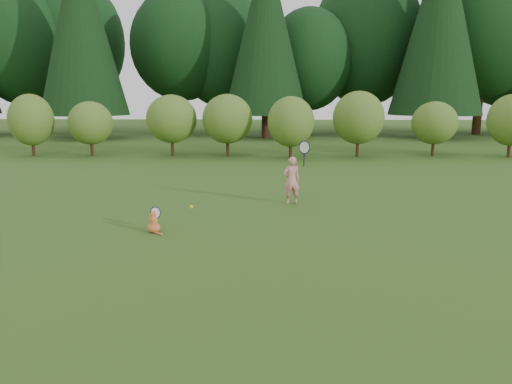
# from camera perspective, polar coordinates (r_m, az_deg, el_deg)

# --- Properties ---
(ground) EXTENTS (100.00, 100.00, 0.00)m
(ground) POSITION_cam_1_polar(r_m,az_deg,el_deg) (9.72, -1.41, -4.93)
(ground) COLOR #2C5618
(ground) RESTS_ON ground
(shrub_row) EXTENTS (28.00, 3.00, 2.80)m
(shrub_row) POSITION_cam_1_polar(r_m,az_deg,el_deg) (22.37, 0.98, 7.66)
(shrub_row) COLOR #406720
(shrub_row) RESTS_ON ground
(woodland_backdrop) EXTENTS (48.00, 10.00, 15.00)m
(woodland_backdrop) POSITION_cam_1_polar(r_m,az_deg,el_deg) (32.70, 1.58, 19.38)
(woodland_backdrop) COLOR black
(woodland_backdrop) RESTS_ON ground
(child) EXTENTS (0.69, 0.41, 1.78)m
(child) POSITION_cam_1_polar(r_m,az_deg,el_deg) (12.45, 4.14, 1.48)
(child) COLOR pink
(child) RESTS_ON ground
(cat) EXTENTS (0.43, 0.65, 0.58)m
(cat) POSITION_cam_1_polar(r_m,az_deg,el_deg) (10.08, -11.61, -3.27)
(cat) COLOR #C45825
(cat) RESTS_ON ground
(tennis_ball) EXTENTS (0.08, 0.08, 0.08)m
(tennis_ball) POSITION_cam_1_polar(r_m,az_deg,el_deg) (9.56, -7.41, -1.70)
(tennis_ball) COLOR #D1DB19
(tennis_ball) RESTS_ON ground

